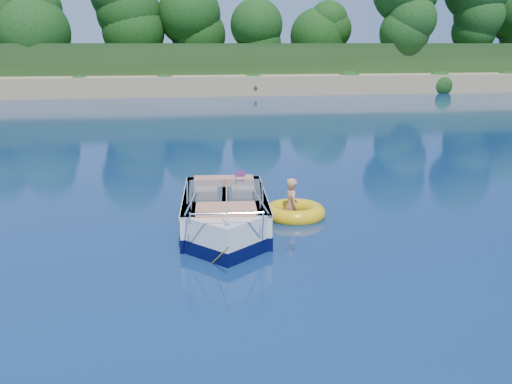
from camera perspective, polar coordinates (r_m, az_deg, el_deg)
ground at (r=11.05m, az=-8.77°, el=-6.87°), size 160.00×160.00×0.00m
shoreline at (r=74.13m, az=-9.48°, el=12.13°), size 170.00×59.00×6.00m
treeline at (r=51.33m, az=-9.61°, el=16.19°), size 150.00×7.12×8.19m
motorboat at (r=12.56m, az=-3.10°, el=-2.44°), size 2.15×5.17×1.72m
tow_tube at (r=13.67m, az=3.87°, el=-2.04°), size 1.59×1.59×0.39m
boy at (r=13.77m, az=3.47°, el=-2.35°), size 0.45×0.80×1.48m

